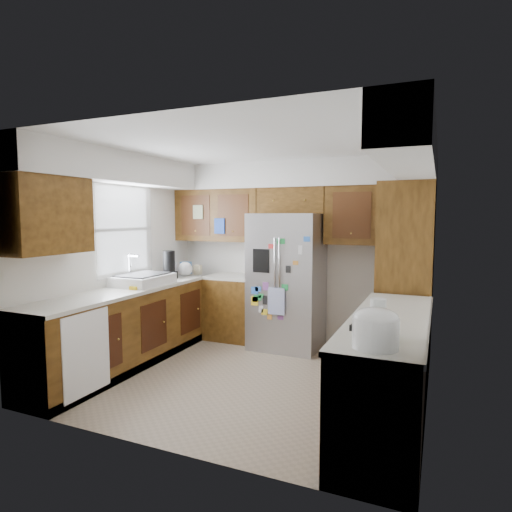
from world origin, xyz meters
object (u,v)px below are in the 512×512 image
at_px(rice_cooker, 376,327).
at_px(paper_towel, 378,316).
at_px(fridge, 287,281).
at_px(pantry, 406,275).

xyz_separation_m(rice_cooker, paper_towel, (-0.03, 0.35, -0.01)).
height_order(fridge, rice_cooker, fridge).
xyz_separation_m(fridge, rice_cooker, (1.50, -2.58, 0.16)).
distance_m(rice_cooker, paper_towel, 0.35).
distance_m(fridge, rice_cooker, 2.99).
bearing_deg(fridge, paper_towel, -56.67).
distance_m(pantry, paper_towel, 2.18).
bearing_deg(rice_cooker, paper_towel, 94.99).
distance_m(pantry, rice_cooker, 2.53).
distance_m(pantry, fridge, 1.51).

